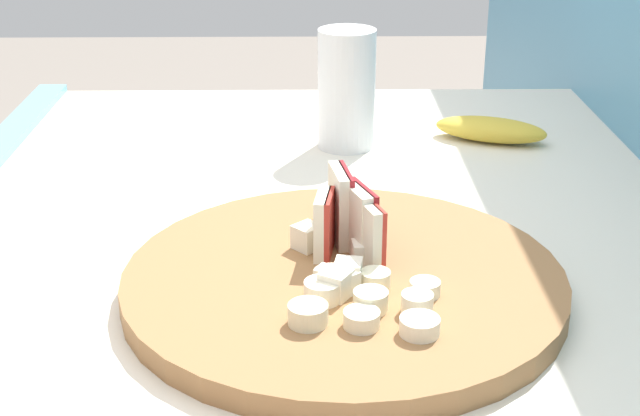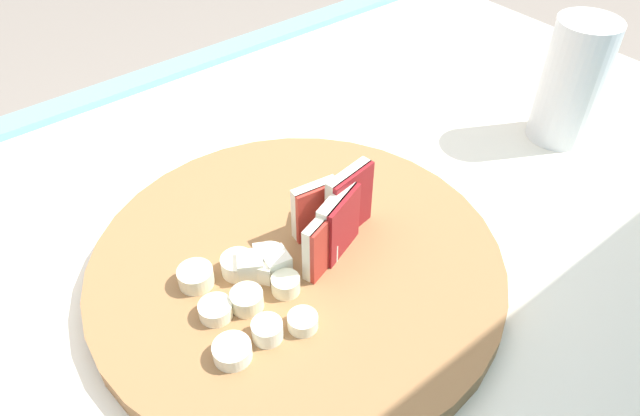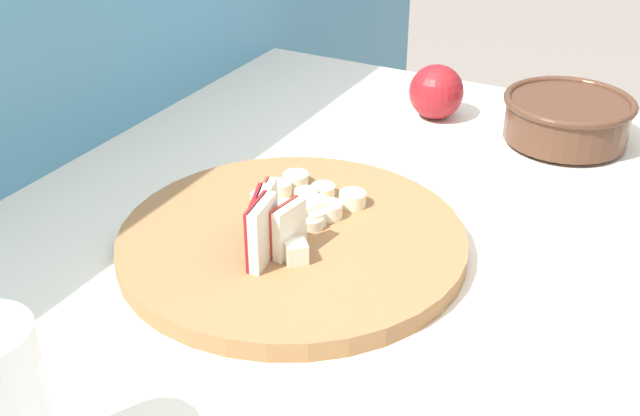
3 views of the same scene
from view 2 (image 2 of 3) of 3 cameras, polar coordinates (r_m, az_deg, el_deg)
name	(u,v)px [view 2 (image 2 of 3)]	position (r m, az deg, el deg)	size (l,w,h in m)	color
cutting_board	(297,266)	(0.52, -2.25, -5.58)	(0.36, 0.36, 0.02)	olive
apple_wedge_fan	(334,218)	(0.51, 1.37, -0.95)	(0.09, 0.06, 0.06)	#B22D23
apple_dice_pile	(281,252)	(0.50, -3.77, -4.26)	(0.11, 0.07, 0.02)	beige
banana_slice_rows	(245,296)	(0.48, -7.18, -8.42)	(0.10, 0.11, 0.02)	#F4EAC6
small_jar	(572,82)	(0.70, 23.03, 11.07)	(0.07, 0.07, 0.14)	white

